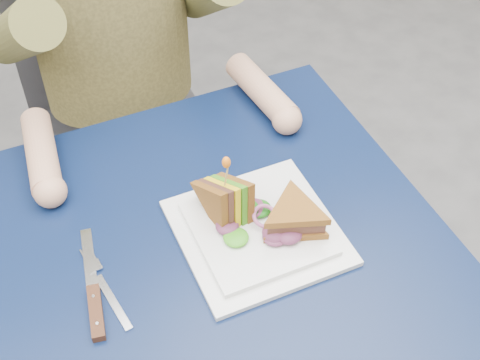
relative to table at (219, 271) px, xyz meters
name	(u,v)px	position (x,y,z in m)	size (l,w,h in m)	color
table	(219,271)	(0.00, 0.00, 0.00)	(0.75, 0.75, 0.73)	black
chair	(114,92)	(0.00, 0.69, -0.11)	(0.42, 0.40, 0.93)	#47474C
plate	(257,231)	(0.07, -0.01, 0.09)	(0.26, 0.26, 0.02)	white
sandwich_flat	(294,217)	(0.12, -0.04, 0.12)	(0.16, 0.16, 0.05)	brown
sandwich_upright	(227,201)	(0.03, 0.03, 0.13)	(0.08, 0.14, 0.13)	brown
fork	(106,289)	(-0.20, -0.02, 0.08)	(0.04, 0.18, 0.01)	silver
knife	(95,302)	(-0.22, -0.03, 0.09)	(0.06, 0.22, 0.02)	silver
toothpick	(227,175)	(0.03, 0.03, 0.20)	(0.00, 0.00, 0.06)	tan
toothpick_frill	(226,162)	(0.03, 0.03, 0.23)	(0.01, 0.01, 0.02)	orange
lettuce_spill	(258,218)	(0.07, 0.00, 0.11)	(0.15, 0.13, 0.02)	#337A14
onion_ring	(265,216)	(0.08, -0.01, 0.11)	(0.04, 0.04, 0.01)	#9E4C7A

